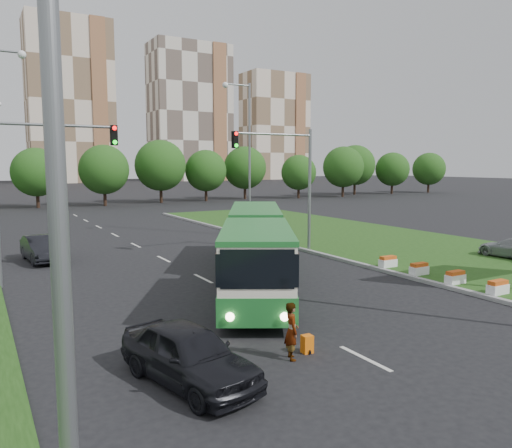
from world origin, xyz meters
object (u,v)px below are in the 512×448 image
car_left_near (189,354)px  shopping_trolley (307,344)px  articulated_bus (248,246)px  pedestrian (292,331)px  traffic_mast_median (289,170)px  traffic_mast_left (32,173)px  car_left_far (42,249)px

car_left_near → shopping_trolley: (3.94, 0.20, -0.51)m
articulated_bus → pedestrian: bearing=-82.2°
traffic_mast_median → traffic_mast_left: same height
traffic_mast_left → car_left_near: (2.20, -13.98, -4.56)m
traffic_mast_left → pedestrian: 15.64m
traffic_mast_median → car_left_far: (-14.31, 4.92, -4.58)m
pedestrian → articulated_bus: bearing=-2.6°
traffic_mast_median → car_left_near: size_ratio=1.73×
traffic_mast_median → articulated_bus: size_ratio=0.46×
car_left_near → car_left_far: bearing=80.4°
car_left_near → shopping_trolley: 3.98m
car_left_far → shopping_trolley: bearing=-80.4°
car_left_near → shopping_trolley: car_left_near is taller
traffic_mast_median → shopping_trolley: bearing=-121.4°
traffic_mast_median → car_left_near: 20.33m
articulated_bus → pedestrian: size_ratio=10.06×
car_left_near → pedestrian: pedestrian is taller
pedestrian → shopping_trolley: 0.92m
pedestrian → car_left_near: bearing=109.4°
articulated_bus → car_left_near: articulated_bus is taller
traffic_mast_median → car_left_far: bearing=161.0°
traffic_mast_left → shopping_trolley: size_ratio=14.40×
traffic_mast_median → traffic_mast_left: 15.19m
car_left_near → car_left_far: car_left_near is taller
car_left_far → traffic_mast_median: bearing=-24.5°
car_left_far → pedestrian: (4.61, -19.88, 0.10)m
pedestrian → shopping_trolley: (0.69, 0.17, -0.59)m
articulated_bus → pedestrian: (-3.74, -9.55, -0.89)m
car_left_near → traffic_mast_left: bearing=85.5°
traffic_mast_median → articulated_bus: traffic_mast_median is taller
traffic_mast_left → pedestrian: size_ratio=4.64×
car_left_near → traffic_mast_median: bearing=35.7°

